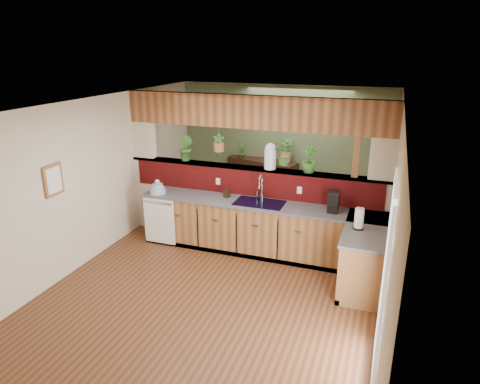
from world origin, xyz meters
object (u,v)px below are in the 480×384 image
(dish_stack, at_px, (158,189))
(soap_dispenser, at_px, (227,192))
(paper_towel, at_px, (359,219))
(glass_jar, at_px, (270,156))
(faucet, at_px, (261,186))
(shelving_console, at_px, (262,183))
(coffee_maker, at_px, (333,203))

(dish_stack, height_order, soap_dispenser, dish_stack)
(paper_towel, xyz_separation_m, glass_jar, (-1.57, 0.91, 0.56))
(faucet, distance_m, shelving_console, 2.30)
(dish_stack, bearing_deg, paper_towel, -6.75)
(faucet, distance_m, soap_dispenser, 0.61)
(faucet, relative_size, dish_stack, 1.56)
(dish_stack, distance_m, paper_towel, 3.48)
(soap_dispenser, height_order, coffee_maker, coffee_maker)
(coffee_maker, bearing_deg, shelving_console, 127.37)
(dish_stack, bearing_deg, coffee_maker, 3.08)
(soap_dispenser, xyz_separation_m, glass_jar, (0.67, 0.30, 0.61))
(faucet, distance_m, coffee_maker, 1.23)
(faucet, height_order, dish_stack, faucet)
(paper_towel, bearing_deg, faucet, 157.28)
(faucet, bearing_deg, soap_dispenser, -172.19)
(coffee_maker, bearing_deg, soap_dispenser, 176.70)
(faucet, distance_m, paper_towel, 1.80)
(faucet, bearing_deg, coffee_maker, -5.70)
(dish_stack, relative_size, shelving_console, 0.18)
(dish_stack, height_order, glass_jar, glass_jar)
(soap_dispenser, bearing_deg, paper_towel, -15.31)
(dish_stack, distance_m, shelving_console, 2.72)
(dish_stack, relative_size, soap_dispenser, 1.49)
(coffee_maker, distance_m, shelving_console, 2.95)
(coffee_maker, xyz_separation_m, glass_jar, (-1.13, 0.34, 0.57))
(faucet, xyz_separation_m, shelving_console, (-0.62, 2.12, -0.64))
(faucet, distance_m, glass_jar, 0.52)
(soap_dispenser, xyz_separation_m, shelving_console, (-0.03, 2.20, -0.50))
(glass_jar, bearing_deg, shelving_console, 110.37)
(soap_dispenser, xyz_separation_m, coffee_maker, (1.80, -0.04, 0.04))
(glass_jar, relative_size, shelving_console, 0.28)
(soap_dispenser, bearing_deg, dish_stack, -170.50)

